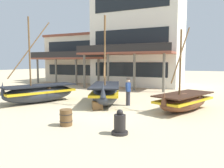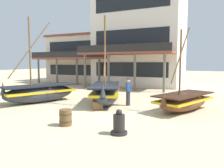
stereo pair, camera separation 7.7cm
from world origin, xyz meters
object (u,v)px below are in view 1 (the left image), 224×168
at_px(fisherman_by_hull, 128,92).
at_px(wooden_barrel, 66,117).
at_px(fishing_boat_centre_large, 106,93).
at_px(harbor_building_main, 140,40).
at_px(cargo_crate, 97,105).
at_px(fishing_boat_near_left, 184,101).
at_px(capstan_winch, 120,124).
at_px(harbor_building_annex, 89,58).
at_px(fishing_boat_far_right, 40,93).

distance_m(fisherman_by_hull, wooden_barrel, 5.26).
distance_m(fishing_boat_centre_large, harbor_building_main, 13.76).
relative_size(wooden_barrel, cargo_crate, 1.24).
bearing_deg(cargo_crate, fishing_boat_centre_large, 101.30).
bearing_deg(wooden_barrel, cargo_crate, 95.78).
xyz_separation_m(fishing_boat_near_left, capstan_winch, (-1.65, -5.19, -0.16)).
bearing_deg(cargo_crate, fisherman_by_hull, 57.50).
relative_size(fishing_boat_centre_large, harbor_building_annex, 0.52).
xyz_separation_m(fishing_boat_far_right, harbor_building_annex, (-5.65, 15.66, 2.54)).
bearing_deg(cargo_crate, wooden_barrel, -84.22).
distance_m(fishing_boat_centre_large, wooden_barrel, 5.12).
distance_m(fishing_boat_near_left, fisherman_by_hull, 3.33).
bearing_deg(fisherman_by_hull, wooden_barrel, -99.12).
relative_size(fisherman_by_hull, capstan_winch, 1.79).
bearing_deg(fishing_boat_near_left, fisherman_by_hull, 179.62).
xyz_separation_m(wooden_barrel, harbor_building_main, (-2.62, 17.87, 4.99)).
distance_m(fishing_boat_centre_large, fishing_boat_far_right, 4.47).
bearing_deg(fishing_boat_centre_large, wooden_barrel, -82.32).
bearing_deg(capstan_winch, wooden_barrel, 179.10).
distance_m(cargo_crate, harbor_building_annex, 19.18).
bearing_deg(cargo_crate, harbor_building_annex, 122.66).
bearing_deg(fisherman_by_hull, fishing_boat_far_right, -165.05).
distance_m(harbor_building_main, harbor_building_annex, 8.36).
distance_m(fishing_boat_near_left, fishing_boat_far_right, 9.18).
height_order(fishing_boat_far_right, harbor_building_main, harbor_building_main).
bearing_deg(fishing_boat_near_left, fishing_boat_centre_large, -178.94).
height_order(capstan_winch, harbor_building_annex, harbor_building_annex).
bearing_deg(wooden_barrel, harbor_building_annex, 118.71).
height_order(capstan_winch, harbor_building_main, harbor_building_main).
height_order(wooden_barrel, cargo_crate, wooden_barrel).
xyz_separation_m(fishing_boat_far_right, capstan_winch, (7.41, -3.67, -0.28)).
distance_m(capstan_winch, harbor_building_main, 19.27).
height_order(fishing_boat_centre_large, cargo_crate, fishing_boat_centre_large).
height_order(fishing_boat_near_left, capstan_winch, fishing_boat_near_left).
relative_size(fishing_boat_near_left, harbor_building_annex, 0.42).
distance_m(fishing_boat_near_left, harbor_building_annex, 20.58).
relative_size(fishing_boat_far_right, fisherman_by_hull, 3.29).
xyz_separation_m(fishing_boat_far_right, harbor_building_main, (2.30, 14.23, 4.69)).
bearing_deg(wooden_barrel, capstan_winch, -0.90).
bearing_deg(fishing_boat_far_right, fishing_boat_centre_large, 18.58).
height_order(fishing_boat_near_left, cargo_crate, fishing_boat_near_left).
bearing_deg(fishing_boat_far_right, cargo_crate, -3.73).
height_order(fishing_boat_centre_large, fishing_boat_far_right, fishing_boat_centre_large).
xyz_separation_m(cargo_crate, harbor_building_main, (-2.28, 14.53, 5.11)).
bearing_deg(fishing_boat_near_left, wooden_barrel, -128.84).
height_order(fishing_boat_centre_large, fisherman_by_hull, fishing_boat_centre_large).
bearing_deg(fishing_boat_near_left, harbor_building_main, 117.98).
bearing_deg(harbor_building_main, capstan_winch, -74.06).
bearing_deg(harbor_building_main, wooden_barrel, -81.67).
xyz_separation_m(fishing_boat_near_left, fishing_boat_far_right, (-9.06, -1.51, 0.12)).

